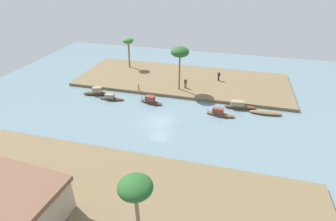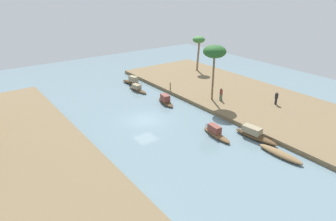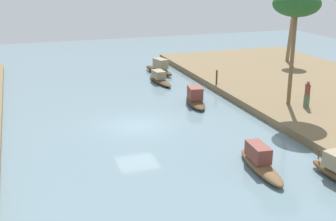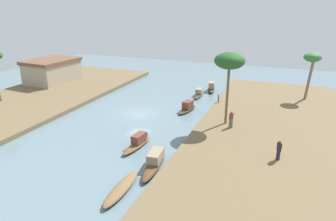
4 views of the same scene
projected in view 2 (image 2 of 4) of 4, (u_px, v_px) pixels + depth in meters
name	position (u px, v px, depth m)	size (l,w,h in m)	color
river_water	(145.00, 120.00, 37.32)	(69.57, 69.57, 0.00)	slate
riverbank_left	(233.00, 93.00, 45.44)	(39.10, 14.82, 0.50)	brown
riverbank_right	(8.00, 157.00, 29.01)	(39.10, 14.82, 0.50)	brown
sampan_foreground	(166.00, 101.00, 42.14)	(4.00, 1.73, 1.24)	#47331E
sampan_downstream_large	(137.00, 89.00, 46.93)	(4.32, 1.20, 1.01)	#47331E
sampan_open_hull	(280.00, 154.00, 29.57)	(4.74, 1.19, 0.51)	brown
sampan_with_red_awning	(254.00, 134.00, 32.79)	(5.10, 1.58, 1.27)	brown
sampan_upstream_small	(133.00, 82.00, 49.82)	(4.41, 1.93, 1.41)	#47331E
sampan_near_left_bank	(216.00, 133.00, 33.31)	(4.39, 1.35, 1.18)	brown
person_on_near_bank	(276.00, 98.00, 40.41)	(0.47, 0.41, 1.73)	#232328
person_by_mooring	(221.00, 95.00, 41.81)	(0.50, 0.50, 1.76)	#4C664C
mooring_post	(170.00, 86.00, 45.94)	(0.14, 0.14, 1.09)	#4C3823
palm_tree_left_near	(215.00, 52.00, 39.90)	(3.03, 3.03, 7.44)	brown
palm_tree_left_far	(199.00, 41.00, 54.11)	(2.17, 2.17, 6.11)	#7F6647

